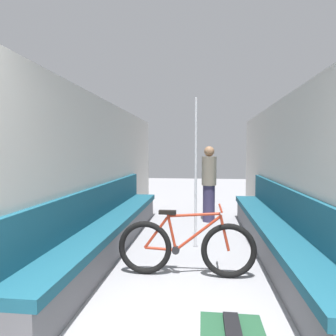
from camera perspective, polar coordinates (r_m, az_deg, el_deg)
wall_left at (r=4.34m, az=-15.24°, el=-1.06°), size 0.10×9.14×2.28m
wall_right at (r=4.22m, az=24.08°, el=-1.33°), size 0.10×9.14×2.28m
bench_seat_row_left at (r=4.59m, az=-10.94°, el=-11.30°), size 0.48×4.86×0.94m
bench_seat_row_right at (r=4.50m, az=19.72°, el=-11.72°), size 0.48×4.86×0.94m
bicycle at (r=3.60m, az=3.45°, el=-14.90°), size 1.60×0.46×0.82m
grab_pole_near at (r=4.54m, az=5.30°, el=-1.26°), size 0.08×0.08×2.26m
passenger_standing at (r=6.22m, az=7.81°, el=-2.84°), size 0.30×0.30×1.56m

